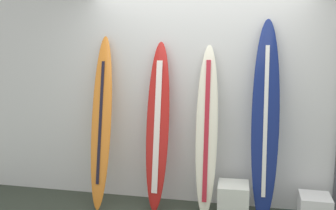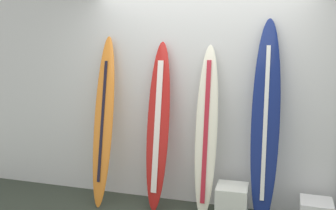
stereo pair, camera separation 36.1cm
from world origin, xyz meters
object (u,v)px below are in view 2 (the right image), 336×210
surfboard_crimson (158,128)px  display_block_center (232,203)px  surfboard_sunset (104,121)px  surfboard_navy (265,124)px  surfboard_ivory (206,133)px

surfboard_crimson → display_block_center: surfboard_crimson is taller
surfboard_sunset → surfboard_navy: (1.87, 0.04, 0.08)m
surfboard_navy → display_block_center: size_ratio=5.60×
surfboard_ivory → surfboard_crimson: bearing=179.6°
surfboard_crimson → display_block_center: 1.18m
surfboard_sunset → surfboard_ivory: (1.24, 0.04, -0.06)m
surfboard_sunset → display_block_center: surfboard_sunset is taller
surfboard_navy → surfboard_ivory: bearing=179.2°
display_block_center → surfboard_ivory: bearing=162.6°
surfboard_ivory → surfboard_navy: surfboard_navy is taller
surfboard_sunset → surfboard_ivory: bearing=2.0°
surfboard_crimson → surfboard_ivory: bearing=-0.4°
display_block_center → surfboard_navy: bearing=15.9°
surfboard_sunset → display_block_center: bearing=-2.0°
surfboard_crimson → surfboard_navy: 1.21m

